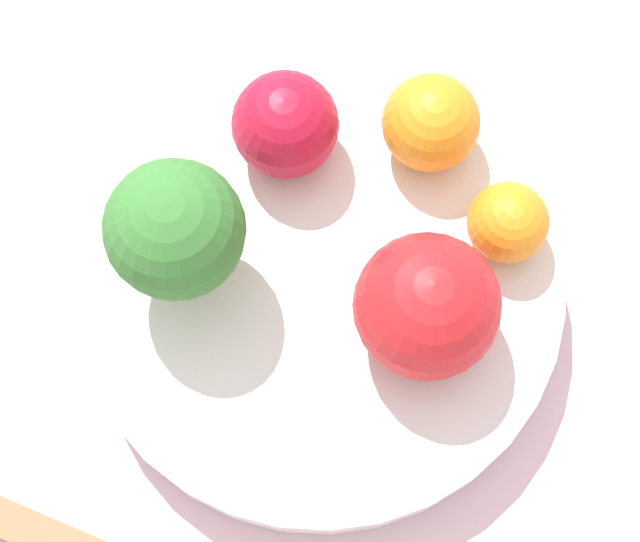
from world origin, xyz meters
The scene contains 9 objects.
ground_plane centered at (0.00, 0.00, 0.00)m, with size 6.00×6.00×0.00m, color gray.
table_surface centered at (0.00, 0.00, 0.01)m, with size 1.20×1.20×0.02m.
bowl centered at (0.00, 0.00, 0.04)m, with size 0.21×0.21×0.03m.
broccoli centered at (-0.05, 0.02, 0.10)m, with size 0.06×0.06×0.07m.
apple_red centered at (0.00, 0.06, 0.08)m, with size 0.05×0.05×0.05m.
apple_green centered at (0.04, -0.03, 0.08)m, with size 0.06×0.06×0.06m.
orange_front centered at (0.08, 0.00, 0.07)m, with size 0.04×0.04×0.04m.
orange_back centered at (0.06, 0.05, 0.07)m, with size 0.04×0.04×0.04m.
spoon centered at (-0.15, -0.07, 0.02)m, with size 0.07×0.05×0.01m.
Camera 1 is at (-0.03, -0.13, 0.50)m, focal length 60.00 mm.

